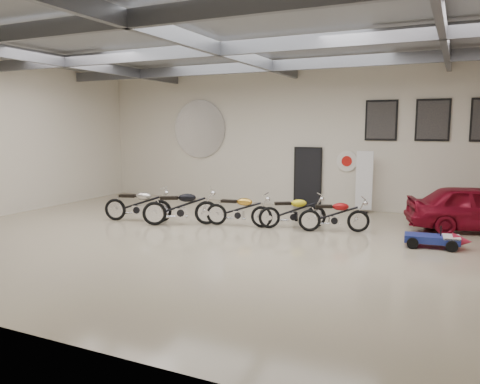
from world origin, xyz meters
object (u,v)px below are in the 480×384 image
at_px(motorcycle_yellow, 293,211).
at_px(motorcycle_red, 334,214).
at_px(motorcycle_silver, 138,204).
at_px(motorcycle_black, 181,206).
at_px(vintage_car, 478,208).
at_px(banner_stand, 364,183).
at_px(motorcycle_gold, 239,209).
at_px(go_kart, 438,237).

bearing_deg(motorcycle_yellow, motorcycle_red, -30.24).
distance_m(motorcycle_silver, motorcycle_yellow, 4.75).
height_order(motorcycle_black, vintage_car, vintage_car).
bearing_deg(motorcycle_black, banner_stand, 13.82).
bearing_deg(vintage_car, motorcycle_yellow, 94.32).
relative_size(motorcycle_gold, vintage_car, 0.52).
distance_m(motorcycle_silver, motorcycle_red, 5.92).
height_order(motorcycle_silver, go_kart, motorcycle_silver).
distance_m(motorcycle_gold, go_kart, 5.38).
relative_size(motorcycle_silver, go_kart, 1.38).
xyz_separation_m(banner_stand, motorcycle_black, (-4.53, -4.31, -0.44)).
relative_size(motorcycle_gold, go_kart, 1.28).
height_order(motorcycle_yellow, motorcycle_red, motorcycle_yellow).
xyz_separation_m(banner_stand, motorcycle_yellow, (-1.40, -3.28, -0.51)).
relative_size(banner_stand, motorcycle_silver, 0.96).
bearing_deg(banner_stand, motorcycle_gold, -128.29).
bearing_deg(motorcycle_gold, banner_stand, 43.62).
bearing_deg(go_kart, motorcycle_black, 177.80).
xyz_separation_m(motorcycle_silver, motorcycle_yellow, (4.62, 1.11, -0.05)).
bearing_deg(banner_stand, motorcycle_black, -137.12).
height_order(go_kart, vintage_car, vintage_car).
height_order(motorcycle_yellow, vintage_car, vintage_car).
relative_size(motorcycle_silver, motorcycle_gold, 1.07).
relative_size(motorcycle_silver, motorcycle_yellow, 1.09).
xyz_separation_m(banner_stand, motorcycle_gold, (-2.89, -3.75, -0.50)).
xyz_separation_m(go_kart, vintage_car, (0.92, 2.46, 0.37)).
bearing_deg(motorcycle_yellow, go_kart, -39.83).
bearing_deg(motorcycle_black, go_kart, -26.91).
distance_m(motorcycle_black, go_kart, 7.03).
bearing_deg(motorcycle_gold, go_kart, -10.98).
xyz_separation_m(motorcycle_silver, motorcycle_red, (5.82, 1.10, -0.05)).
xyz_separation_m(motorcycle_yellow, motorcycle_red, (1.20, -0.01, -0.00)).
height_order(motorcycle_gold, vintage_car, vintage_car).
xyz_separation_m(motorcycle_gold, motorcycle_yellow, (1.49, 0.47, -0.01)).
bearing_deg(banner_stand, vintage_car, -24.45).
xyz_separation_m(motorcycle_red, vintage_car, (3.60, 1.79, 0.15)).
bearing_deg(motorcycle_black, motorcycle_silver, 153.43).
relative_size(motorcycle_yellow, motorcycle_red, 1.01).
bearing_deg(motorcycle_silver, go_kart, -12.89).
height_order(banner_stand, motorcycle_yellow, banner_stand).
bearing_deg(motorcycle_silver, motorcycle_red, -5.08).
height_order(motorcycle_gold, motorcycle_red, motorcycle_gold).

